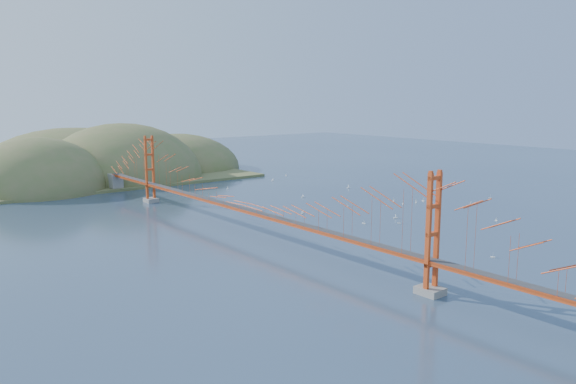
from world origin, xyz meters
TOP-DOWN VIEW (x-y plane):
  - ground at (0.00, 0.00)m, footprint 320.00×320.00m
  - bridge at (0.00, 0.18)m, footprint 2.20×94.40m
  - far_headlands at (2.21, 68.52)m, footprint 84.00×58.00m
  - sailboat_12 at (18.16, 33.57)m, footprint 0.51×0.44m
  - sailboat_17 at (38.19, 19.48)m, footprint 0.64×0.54m
  - sailboat_5 at (38.20, 0.65)m, footprint 0.60×0.65m
  - sailboat_11 at (49.94, -5.19)m, footprint 0.65×0.65m
  - sailboat_9 at (35.87, 0.43)m, footprint 0.71×0.71m
  - sailboat_4 at (33.12, 1.00)m, footprint 0.54×0.54m
  - sailboat_0 at (16.79, -5.38)m, footprint 0.52×0.58m
  - sailboat_7 at (32.05, 36.91)m, footprint 0.56×0.46m
  - sailboat_1 at (24.10, 5.58)m, footprint 0.60×0.60m
  - sailboat_13 at (42.66, -5.98)m, footprint 0.52×0.52m
  - sailboat_10 at (15.64, -26.86)m, footprint 0.54×0.55m
  - sailboat_14 at (33.75, 3.66)m, footprint 0.71×0.71m
  - sailboat_8 at (35.03, 10.01)m, footprint 0.58×0.58m
  - sailboat_6 at (20.87, -8.53)m, footprint 0.56×0.56m
  - sailboat_3 at (14.35, 5.67)m, footprint 0.60×0.56m
  - sailboat_15 at (39.85, 42.00)m, footprint 0.45×0.53m
  - sailboat_16 at (23.89, 16.88)m, footprint 0.60×0.58m
  - sailboat_2 at (23.35, -5.74)m, footprint 0.67×0.67m
  - sailboat_extra_0 at (33.80, -16.26)m, footprint 0.51×0.51m
  - sailboat_extra_1 at (36.66, -2.57)m, footprint 0.56×0.61m

SIDE VIEW (x-z plane):
  - ground at x=0.00m, z-range 0.00..0.00m
  - far_headlands at x=2.21m, z-range -12.50..12.50m
  - sailboat_13 at x=42.66m, z-range -0.15..0.42m
  - sailboat_extra_0 at x=33.80m, z-range -0.15..0.42m
  - sailboat_12 at x=18.16m, z-range -0.15..0.43m
  - sailboat_4 at x=33.12m, z-range -0.16..0.44m
  - sailboat_15 at x=39.85m, z-range -0.16..0.44m
  - sailboat_8 at x=35.03m, z-range -0.16..0.44m
  - sailboat_6 at x=20.87m, z-range -0.16..0.45m
  - sailboat_10 at x=15.64m, z-range -0.17..0.46m
  - sailboat_1 at x=24.10m, z-range -0.18..0.47m
  - sailboat_7 at x=32.05m, z-range -0.18..0.47m
  - sailboat_0 at x=16.79m, z-range -0.18..0.48m
  - sailboat_3 at x=14.35m, z-range -0.19..0.48m
  - sailboat_16 at x=23.89m, z-range -0.19..0.49m
  - sailboat_extra_1 at x=36.66m, z-range -0.19..0.50m
  - sailboat_11 at x=49.94m, z-range -0.20..0.51m
  - sailboat_2 at x=23.35m, z-range -0.21..0.52m
  - sailboat_5 at x=38.20m, z-range -0.21..0.53m
  - sailboat_14 at x=33.75m, z-range -0.21..0.53m
  - sailboat_9 at x=35.87m, z-range -0.21..0.53m
  - sailboat_17 at x=38.19m, z-range -0.21..0.53m
  - bridge at x=0.00m, z-range 1.01..13.01m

